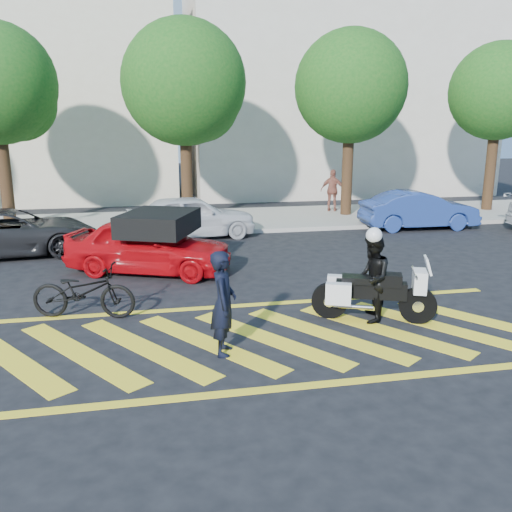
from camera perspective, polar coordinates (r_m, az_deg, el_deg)
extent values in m
plane|color=black|center=(9.89, -1.53, -8.90)|extent=(90.00, 90.00, 0.00)
cube|color=#9E998E|center=(21.37, -7.16, 3.63)|extent=(60.00, 5.00, 0.15)
cube|color=yellow|center=(10.04, -24.38, -9.83)|extent=(2.43, 3.21, 0.01)
cube|color=yellow|center=(9.84, -18.05, -9.71)|extent=(2.43, 3.21, 0.01)
cube|color=yellow|center=(9.76, -11.54, -9.48)|extent=(2.43, 3.21, 0.01)
cube|color=yellow|center=(9.81, -5.03, -9.12)|extent=(2.43, 3.21, 0.01)
cube|color=yellow|center=(9.98, 1.33, -8.66)|extent=(2.43, 3.21, 0.01)
cube|color=yellow|center=(10.26, 7.39, -8.12)|extent=(2.43, 3.21, 0.01)
cube|color=yellow|center=(10.65, 13.05, -7.54)|extent=(2.43, 3.21, 0.01)
cube|color=yellow|center=(11.14, 18.25, -6.94)|extent=(2.43, 3.21, 0.01)
cube|color=yellow|center=(11.71, 22.96, -6.34)|extent=(2.43, 3.21, 0.01)
cube|color=yellow|center=(8.20, 0.85, -13.92)|extent=(12.00, 0.20, 0.01)
cube|color=yellow|center=(11.64, -3.17, -5.33)|extent=(12.00, 0.20, 0.01)
cube|color=beige|center=(30.69, -24.48, 14.85)|extent=(16.00, 8.00, 10.00)
cube|color=beige|center=(31.84, 8.23, 16.72)|extent=(16.00, 8.00, 11.00)
cylinder|color=black|center=(21.63, -24.90, 7.74)|extent=(0.44, 0.44, 4.00)
sphere|color=#165316|center=(21.73, -23.83, 14.56)|extent=(2.73, 2.73, 2.73)
cylinder|color=black|center=(21.12, -7.31, 8.78)|extent=(0.44, 0.44, 4.00)
sphere|color=#165316|center=(21.09, -7.60, 17.65)|extent=(4.60, 4.60, 4.60)
sphere|color=#165316|center=(21.41, -5.93, 15.78)|extent=(2.99, 2.99, 2.99)
cylinder|color=black|center=(22.55, 9.59, 9.02)|extent=(0.44, 0.44, 4.00)
sphere|color=#165316|center=(22.52, 9.93, 17.18)|extent=(4.40, 4.40, 4.40)
sphere|color=#165316|center=(22.99, 11.03, 15.41)|extent=(2.86, 2.86, 2.86)
cylinder|color=black|center=(25.61, 23.46, 8.63)|extent=(0.44, 0.44, 4.00)
sphere|color=#165316|center=(25.58, 24.15, 15.55)|extent=(4.00, 4.00, 4.00)
sphere|color=#165316|center=(26.14, 24.74, 14.11)|extent=(2.60, 2.60, 2.60)
imported|color=black|center=(9.09, -3.45, -4.98)|extent=(0.56, 0.73, 1.79)
imported|color=black|center=(11.38, -17.70, -3.58)|extent=(2.19, 1.21, 1.09)
cylinder|color=black|center=(10.98, 7.76, -4.66)|extent=(0.73, 0.41, 0.72)
cylinder|color=silver|center=(10.98, 7.76, -4.66)|extent=(0.27, 0.24, 0.22)
cylinder|color=black|center=(11.05, 16.66, -5.02)|extent=(0.73, 0.41, 0.72)
cylinder|color=silver|center=(11.05, 16.66, -5.02)|extent=(0.27, 0.24, 0.22)
cube|color=black|center=(10.90, 12.01, -3.48)|extent=(1.38, 0.77, 0.33)
cube|color=black|center=(10.85, 13.80, -2.45)|extent=(0.58, 0.49, 0.24)
cube|color=black|center=(10.83, 10.61, -2.43)|extent=(0.70, 0.57, 0.13)
cube|color=silver|center=(10.91, 16.84, -2.57)|extent=(0.39, 0.52, 0.44)
cube|color=silver|center=(11.17, 8.77, -3.08)|extent=(0.53, 0.37, 0.42)
cube|color=silver|center=(10.63, 8.67, -3.96)|extent=(0.53, 0.37, 0.42)
imported|color=black|center=(10.81, 12.09, -2.33)|extent=(0.93, 1.03, 1.74)
imported|color=#B8080F|center=(14.33, -11.22, 1.10)|extent=(4.61, 3.23, 1.46)
imported|color=black|center=(17.52, -24.31, 2.29)|extent=(5.16, 2.82, 1.37)
imported|color=silver|center=(18.50, -6.83, 4.14)|extent=(4.53, 2.32, 1.48)
imported|color=navy|center=(20.91, 16.77, 4.66)|extent=(4.29, 1.63, 1.40)
imported|color=#965544|center=(23.39, 8.08, 6.86)|extent=(1.12, 0.85, 1.77)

